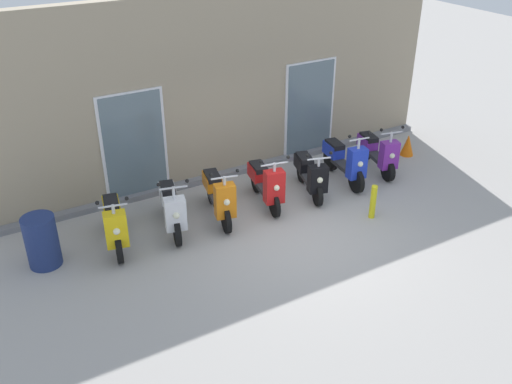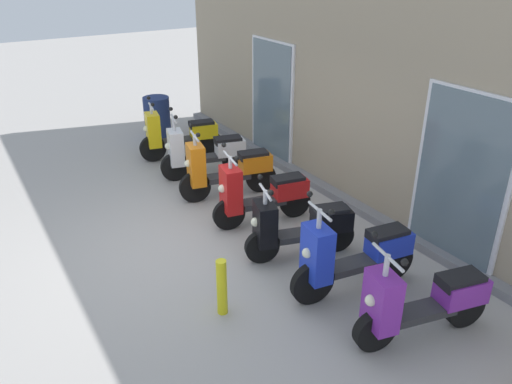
{
  "view_description": "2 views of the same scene",
  "coord_description": "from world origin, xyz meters",
  "px_view_note": "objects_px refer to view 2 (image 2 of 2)",
  "views": [
    {
      "loc": [
        -5.22,
        -7.34,
        5.83
      ],
      "look_at": [
        -0.61,
        0.64,
        0.76
      ],
      "focal_mm": 39.66,
      "sensor_mm": 36.0,
      "label": 1
    },
    {
      "loc": [
        5.66,
        -2.31,
        3.76
      ],
      "look_at": [
        0.58,
        0.85,
        0.88
      ],
      "focal_mm": 35.32,
      "sensor_mm": 36.0,
      "label": 2
    }
  ],
  "objects_px": {
    "scooter_white": "(204,152)",
    "scooter_orange": "(226,169)",
    "scooter_yellow": "(179,135)",
    "scooter_red": "(260,193)",
    "scooter_black": "(300,226)",
    "scooter_blue": "(353,255)",
    "trash_bin": "(157,119)",
    "curb_bollard": "(222,287)",
    "scooter_purple": "(422,302)"
  },
  "relations": [
    {
      "from": "scooter_yellow",
      "to": "curb_bollard",
      "type": "bearing_deg",
      "value": -18.54
    },
    {
      "from": "scooter_orange",
      "to": "scooter_blue",
      "type": "distance_m",
      "value": 3.08
    },
    {
      "from": "scooter_white",
      "to": "curb_bollard",
      "type": "relative_size",
      "value": 2.3
    },
    {
      "from": "scooter_white",
      "to": "scooter_purple",
      "type": "relative_size",
      "value": 1.02
    },
    {
      "from": "scooter_white",
      "to": "scooter_red",
      "type": "height_order",
      "value": "scooter_white"
    },
    {
      "from": "scooter_yellow",
      "to": "scooter_blue",
      "type": "relative_size",
      "value": 0.97
    },
    {
      "from": "scooter_black",
      "to": "scooter_purple",
      "type": "bearing_deg",
      "value": 4.0
    },
    {
      "from": "scooter_yellow",
      "to": "scooter_white",
      "type": "xyz_separation_m",
      "value": [
        1.1,
        -0.01,
        -0.0
      ]
    },
    {
      "from": "scooter_white",
      "to": "scooter_yellow",
      "type": "bearing_deg",
      "value": 179.6
    },
    {
      "from": "scooter_purple",
      "to": "scooter_black",
      "type": "bearing_deg",
      "value": -176.0
    },
    {
      "from": "scooter_orange",
      "to": "scooter_white",
      "type": "bearing_deg",
      "value": 176.12
    },
    {
      "from": "trash_bin",
      "to": "scooter_blue",
      "type": "bearing_deg",
      "value": -0.95
    },
    {
      "from": "scooter_purple",
      "to": "scooter_yellow",
      "type": "bearing_deg",
      "value": -179.9
    },
    {
      "from": "scooter_yellow",
      "to": "scooter_white",
      "type": "height_order",
      "value": "scooter_white"
    },
    {
      "from": "scooter_purple",
      "to": "curb_bollard",
      "type": "bearing_deg",
      "value": -132.67
    },
    {
      "from": "scooter_yellow",
      "to": "scooter_black",
      "type": "relative_size",
      "value": 1.09
    },
    {
      "from": "scooter_blue",
      "to": "curb_bollard",
      "type": "relative_size",
      "value": 2.4
    },
    {
      "from": "scooter_white",
      "to": "scooter_blue",
      "type": "bearing_deg",
      "value": -0.69
    },
    {
      "from": "scooter_white",
      "to": "curb_bollard",
      "type": "distance_m",
      "value": 3.89
    },
    {
      "from": "scooter_orange",
      "to": "scooter_purple",
      "type": "bearing_deg",
      "value": 1.16
    },
    {
      "from": "trash_bin",
      "to": "scooter_purple",
      "type": "bearing_deg",
      "value": -0.3
    },
    {
      "from": "scooter_blue",
      "to": "trash_bin",
      "type": "relative_size",
      "value": 1.8
    },
    {
      "from": "scooter_orange",
      "to": "scooter_purple",
      "type": "distance_m",
      "value": 4.07
    },
    {
      "from": "scooter_white",
      "to": "scooter_blue",
      "type": "relative_size",
      "value": 0.96
    },
    {
      "from": "scooter_black",
      "to": "trash_bin",
      "type": "relative_size",
      "value": 1.6
    },
    {
      "from": "scooter_purple",
      "to": "curb_bollard",
      "type": "height_order",
      "value": "scooter_purple"
    },
    {
      "from": "scooter_blue",
      "to": "trash_bin",
      "type": "height_order",
      "value": "scooter_blue"
    },
    {
      "from": "trash_bin",
      "to": "scooter_yellow",
      "type": "bearing_deg",
      "value": -2.28
    },
    {
      "from": "curb_bollard",
      "to": "trash_bin",
      "type": "height_order",
      "value": "trash_bin"
    },
    {
      "from": "scooter_yellow",
      "to": "curb_bollard",
      "type": "relative_size",
      "value": 2.33
    },
    {
      "from": "scooter_white",
      "to": "scooter_purple",
      "type": "bearing_deg",
      "value": 0.21
    },
    {
      "from": "scooter_yellow",
      "to": "scooter_red",
      "type": "height_order",
      "value": "scooter_red"
    },
    {
      "from": "scooter_white",
      "to": "scooter_black",
      "type": "height_order",
      "value": "scooter_white"
    },
    {
      "from": "scooter_red",
      "to": "scooter_purple",
      "type": "xyz_separation_m",
      "value": [
        3.0,
        0.09,
        -0.04
      ]
    },
    {
      "from": "scooter_blue",
      "to": "scooter_orange",
      "type": "bearing_deg",
      "value": -179.71
    },
    {
      "from": "scooter_orange",
      "to": "trash_bin",
      "type": "bearing_deg",
      "value": 177.89
    },
    {
      "from": "curb_bollard",
      "to": "trash_bin",
      "type": "relative_size",
      "value": 0.75
    },
    {
      "from": "scooter_yellow",
      "to": "scooter_purple",
      "type": "xyz_separation_m",
      "value": [
        6.12,
        0.01,
        -0.02
      ]
    },
    {
      "from": "scooter_white",
      "to": "scooter_red",
      "type": "xyz_separation_m",
      "value": [
        2.01,
        -0.07,
        0.02
      ]
    },
    {
      "from": "scooter_black",
      "to": "scooter_blue",
      "type": "xyz_separation_m",
      "value": [
        0.96,
        0.07,
        0.05
      ]
    },
    {
      "from": "scooter_red",
      "to": "scooter_blue",
      "type": "distance_m",
      "value": 2.01
    },
    {
      "from": "scooter_orange",
      "to": "curb_bollard",
      "type": "height_order",
      "value": "scooter_orange"
    },
    {
      "from": "scooter_white",
      "to": "scooter_black",
      "type": "distance_m",
      "value": 3.07
    },
    {
      "from": "scooter_white",
      "to": "scooter_orange",
      "type": "height_order",
      "value": "scooter_white"
    },
    {
      "from": "scooter_white",
      "to": "scooter_orange",
      "type": "bearing_deg",
      "value": -3.88
    },
    {
      "from": "scooter_yellow",
      "to": "curb_bollard",
      "type": "xyz_separation_m",
      "value": [
        4.66,
        -1.56,
        -0.13
      ]
    },
    {
      "from": "scooter_red",
      "to": "scooter_blue",
      "type": "xyz_separation_m",
      "value": [
        2.01,
        0.02,
        0.01
      ]
    },
    {
      "from": "scooter_blue",
      "to": "trash_bin",
      "type": "xyz_separation_m",
      "value": [
        -6.38,
        0.11,
        -0.04
      ]
    },
    {
      "from": "scooter_white",
      "to": "trash_bin",
      "type": "height_order",
      "value": "scooter_white"
    },
    {
      "from": "scooter_white",
      "to": "scooter_orange",
      "type": "xyz_separation_m",
      "value": [
        0.95,
        -0.06,
        0.03
      ]
    }
  ]
}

